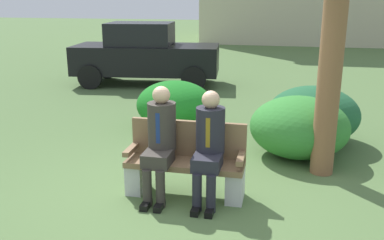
# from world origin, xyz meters

# --- Properties ---
(ground_plane) EXTENTS (80.00, 80.00, 0.00)m
(ground_plane) POSITION_xyz_m (0.00, 0.00, 0.00)
(ground_plane) COLOR #506D3C
(park_bench) EXTENTS (1.43, 0.44, 0.90)m
(park_bench) POSITION_xyz_m (0.22, 0.14, 0.40)
(park_bench) COLOR brown
(park_bench) RESTS_ON ground
(seated_man_left) EXTENTS (0.34, 0.72, 1.35)m
(seated_man_left) POSITION_xyz_m (-0.07, 0.03, 0.75)
(seated_man_left) COLOR #38332D
(seated_man_left) RESTS_ON ground
(seated_man_right) EXTENTS (0.34, 0.72, 1.32)m
(seated_man_right) POSITION_xyz_m (0.52, 0.02, 0.74)
(seated_man_right) COLOR #23232D
(seated_man_right) RESTS_ON ground
(shrub_near_bench) EXTENTS (1.41, 1.30, 0.88)m
(shrub_near_bench) POSITION_xyz_m (-0.60, 2.77, 0.44)
(shrub_near_bench) COLOR #1B7620
(shrub_near_bench) RESTS_ON ground
(shrub_mid_lawn) EXTENTS (1.48, 1.36, 0.93)m
(shrub_mid_lawn) POSITION_xyz_m (1.60, 1.76, 0.46)
(shrub_mid_lawn) COLOR #327F31
(shrub_mid_lawn) RESTS_ON ground
(shrub_far_lawn) EXTENTS (1.51, 1.38, 0.94)m
(shrub_far_lawn) POSITION_xyz_m (1.84, 2.52, 0.47)
(shrub_far_lawn) COLOR #215B35
(shrub_far_lawn) RESTS_ON ground
(parked_car_near) EXTENTS (4.05, 2.07, 1.68)m
(parked_car_near) POSITION_xyz_m (-2.41, 6.58, 0.84)
(parked_car_near) COLOR black
(parked_car_near) RESTS_ON ground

